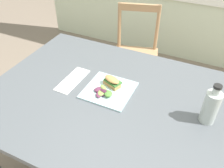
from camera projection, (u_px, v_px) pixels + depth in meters
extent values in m
cube|color=#51565B|center=(108.00, 98.00, 1.30)|extent=(1.33, 1.02, 0.03)
cube|color=#2D2D33|center=(69.00, 79.00, 2.04)|extent=(0.07, 0.07, 0.71)
cube|color=#2D2D33|center=(214.00, 124.00, 1.64)|extent=(0.07, 0.07, 0.71)
cylinder|color=tan|center=(113.00, 88.00, 2.17)|extent=(0.03, 0.03, 0.43)
cylinder|color=tan|center=(151.00, 91.00, 2.13)|extent=(0.03, 0.03, 0.43)
cylinder|color=tan|center=(118.00, 67.00, 2.43)|extent=(0.03, 0.03, 0.43)
cylinder|color=tan|center=(152.00, 70.00, 2.39)|extent=(0.03, 0.03, 0.43)
cube|color=tan|center=(135.00, 58.00, 2.14)|extent=(0.50, 0.50, 0.02)
cylinder|color=tan|center=(119.00, 26.00, 2.16)|extent=(0.03, 0.03, 0.42)
cylinder|color=tan|center=(157.00, 28.00, 2.12)|extent=(0.03, 0.03, 0.42)
cube|color=tan|center=(140.00, 7.00, 2.03)|extent=(0.35, 0.13, 0.06)
cube|color=silver|center=(109.00, 90.00, 1.32)|extent=(0.26, 0.26, 0.01)
cube|color=tan|center=(112.00, 84.00, 1.34)|extent=(0.11, 0.08, 0.02)
cube|color=#3D7033|center=(113.00, 81.00, 1.33)|extent=(0.11, 0.09, 0.01)
ellipsoid|color=tan|center=(112.00, 79.00, 1.32)|extent=(0.11, 0.08, 0.02)
ellipsoid|color=#602D47|center=(103.00, 93.00, 1.28)|extent=(0.06, 0.06, 0.01)
ellipsoid|color=#4C2338|center=(104.00, 91.00, 1.28)|extent=(0.06, 0.04, 0.02)
ellipsoid|color=#84A84C|center=(104.00, 88.00, 1.31)|extent=(0.06, 0.06, 0.02)
ellipsoid|color=#3D7033|center=(103.00, 92.00, 1.29)|extent=(0.05, 0.05, 0.01)
ellipsoid|color=#602D47|center=(98.00, 95.00, 1.27)|extent=(0.05, 0.05, 0.01)
ellipsoid|color=#602D47|center=(99.00, 90.00, 1.31)|extent=(0.07, 0.07, 0.02)
ellipsoid|color=#3D7033|center=(106.00, 92.00, 1.28)|extent=(0.05, 0.04, 0.01)
ellipsoid|color=#518438|center=(108.00, 94.00, 1.26)|extent=(0.05, 0.05, 0.02)
ellipsoid|color=#3D7033|center=(108.00, 93.00, 1.27)|extent=(0.06, 0.06, 0.02)
ellipsoid|color=#518438|center=(108.00, 92.00, 1.27)|extent=(0.05, 0.04, 0.01)
ellipsoid|color=#84A84C|center=(101.00, 93.00, 1.28)|extent=(0.05, 0.06, 0.01)
cube|color=white|center=(73.00, 80.00, 1.40)|extent=(0.10, 0.25, 0.00)
cube|color=silver|center=(71.00, 82.00, 1.38)|extent=(0.02, 0.14, 0.00)
cube|color=silver|center=(79.00, 73.00, 1.45)|extent=(0.03, 0.05, 0.00)
cube|color=#38383D|center=(80.00, 73.00, 1.45)|extent=(0.00, 0.03, 0.00)
cube|color=#38383D|center=(79.00, 72.00, 1.45)|extent=(0.00, 0.03, 0.00)
cube|color=#38383D|center=(78.00, 72.00, 1.45)|extent=(0.00, 0.03, 0.00)
cylinder|color=black|center=(209.00, 111.00, 1.12)|extent=(0.07, 0.07, 0.12)
cylinder|color=#B2BCB7|center=(210.00, 107.00, 1.10)|extent=(0.07, 0.07, 0.17)
cylinder|color=#B2BCB7|center=(216.00, 91.00, 1.04)|extent=(0.03, 0.03, 0.04)
cylinder|color=black|center=(218.00, 87.00, 1.03)|extent=(0.04, 0.04, 0.01)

